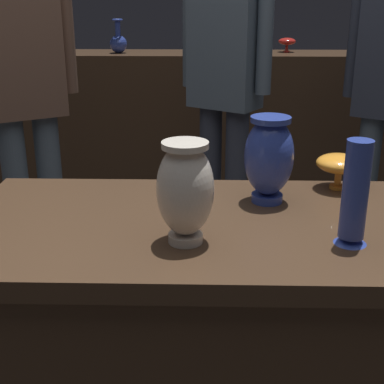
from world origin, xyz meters
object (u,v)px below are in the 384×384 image
Objects in this scene: vase_tall_behind at (269,157)px; shelf_vase_left at (118,42)px; shelf_vase_right at (287,42)px; visitor_center_back at (225,72)px; visitor_near_left at (22,76)px; shelf_vase_far_right at (372,35)px; vase_left_accent at (339,164)px; vase_centerpiece at (185,190)px; vase_right_accent at (355,195)px.

vase_tall_behind is 2.15m from shelf_vase_left.
visitor_center_back reaches higher than shelf_vase_right.
shelf_vase_far_right is at bearing -176.48° from visitor_near_left.
shelf_vase_far_right is at bearing -101.78° from visitor_center_back.
vase_tall_behind reaches higher than vase_left_accent.
vase_left_accent is 1.11m from visitor_center_back.
visitor_near_left is (-0.72, 1.14, 0.08)m from vase_centerpiece.
shelf_vase_right is at bearing -179.12° from shelf_vase_far_right.
vase_right_accent is at bearing -58.12° from vase_tall_behind.
visitor_near_left reaches higher than vase_right_accent.
shelf_vase_left is (-0.93, 1.92, 0.18)m from vase_left_accent.
visitor_near_left is at bearing -135.81° from shelf_vase_right.
vase_right_accent is 2.27× the size of shelf_vase_right.
vase_right_accent is at bearing 132.66° from visitor_center_back.
visitor_near_left reaches higher than vase_centerpiece.
visitor_center_back reaches higher than shelf_vase_left.
shelf_vase_right reaches higher than vase_tall_behind.
vase_centerpiece is 0.58m from vase_left_accent.
shelf_vase_far_right reaches higher than vase_tall_behind.
vase_left_accent is at bearing 27.26° from vase_tall_behind.
vase_tall_behind is at bearing -70.76° from shelf_vase_left.
vase_centerpiece is 2.22× the size of shelf_vase_right.
shelf_vase_right is 1.04m from shelf_vase_left.
shelf_vase_left is at bearing 110.83° from vase_right_accent.
visitor_center_back is (-0.24, 1.44, 0.07)m from vase_right_accent.
shelf_vase_far_right is 1.56m from shelf_vase_left.
vase_tall_behind is 2.14m from shelf_vase_right.
shelf_vase_right is at bearing -80.90° from visitor_center_back.
visitor_center_back is (-0.93, -0.94, -0.10)m from shelf_vase_far_right.
shelf_vase_right is at bearing 86.72° from vase_left_accent.
shelf_vase_far_right reaches higher than shelf_vase_right.
vase_right_accent is 2.48m from shelf_vase_far_right.
vase_tall_behind is at bearing -98.95° from shelf_vase_right.
vase_tall_behind is 1.29m from visitor_near_left.
shelf_vase_right is at bearing 81.05° from vase_tall_behind.
visitor_near_left is at bearing 136.91° from vase_tall_behind.
visitor_center_back is (-0.30, 1.07, 0.12)m from vase_left_accent.
vase_right_accent reaches higher than vase_centerpiece.
vase_right_accent is 2.38m from shelf_vase_right.
vase_left_accent is at bearing -64.21° from shelf_vase_left.
vase_centerpiece is 1.79× the size of vase_left_accent.
shelf_vase_far_right is (0.69, 2.38, 0.17)m from vase_right_accent.
visitor_near_left reaches higher than vase_tall_behind.
vase_centerpiece is 0.34m from vase_tall_behind.
shelf_vase_far_right is (1.07, 2.38, 0.16)m from vase_centerpiece.
vase_tall_behind is at bearing 105.67° from visitor_near_left.
vase_tall_behind is at bearing 121.88° from vase_right_accent.
vase_left_accent is at bearing -107.56° from shelf_vase_far_right.
shelf_vase_far_right is (0.63, 2.01, 0.22)m from vase_left_accent.
shelf_vase_far_right is at bearing 68.08° from vase_tall_behind.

